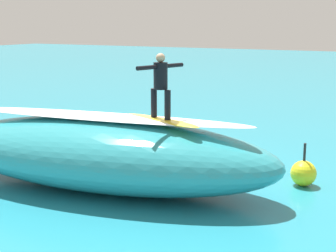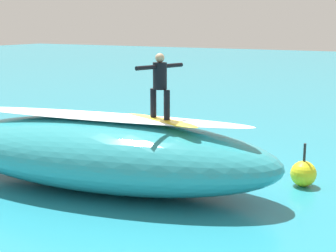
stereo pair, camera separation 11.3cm
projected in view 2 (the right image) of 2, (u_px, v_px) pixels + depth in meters
ground_plane at (149, 172)px, 13.48m from camera, size 120.00×120.00×0.00m
wave_crest at (103, 153)px, 12.07m from camera, size 8.86×4.16×1.70m
wave_foam_lip at (102, 117)px, 11.89m from camera, size 7.31×2.08×0.08m
surfboard_riding at (160, 120)px, 11.38m from camera, size 2.32×1.08×0.10m
surfer_riding at (160, 81)px, 11.20m from camera, size 0.56×1.34×1.45m
surfboard_paddling at (174, 156)px, 14.98m from camera, size 2.36×0.95×0.08m
surfer_paddling at (178, 150)px, 14.91m from camera, size 1.71×0.57×0.31m
buoy_marker at (303, 174)px, 12.29m from camera, size 0.63×0.63×1.06m
foam_patch_near at (266, 169)px, 13.63m from camera, size 1.25×1.16×0.10m
foam_patch_mid at (261, 168)px, 13.68m from camera, size 0.88×1.19×0.11m
foam_patch_far at (93, 137)px, 17.33m from camera, size 0.61×0.66×0.10m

